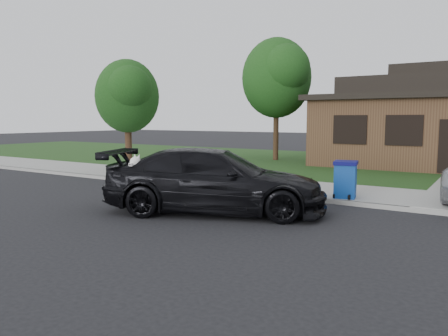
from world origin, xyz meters
The scene contains 8 objects.
ground centered at (0.00, 0.00, 0.00)m, with size 120.00×120.00×0.00m, color black.
sidewalk centered at (0.00, 5.00, 0.06)m, with size 60.00×3.00×0.12m, color gray.
curb centered at (0.00, 3.50, 0.06)m, with size 60.00×0.12×0.12m, color gray.
lawn centered at (0.00, 13.00, 0.07)m, with size 60.00×13.00×0.13m, color #193814.
sedan centered at (-0.34, 0.90, 0.79)m, with size 5.84×4.08×1.57m.
recycling_bin centered at (1.99, 3.93, 0.64)m, with size 0.72×0.72×1.02m.
tree_0 centered at (-4.34, 12.88, 4.48)m, with size 3.78×3.60×6.34m.
tree_2 centered at (-7.38, 5.11, 3.27)m, with size 2.73×2.60×4.59m.
Camera 1 is at (5.55, -7.95, 2.30)m, focal length 35.00 mm.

